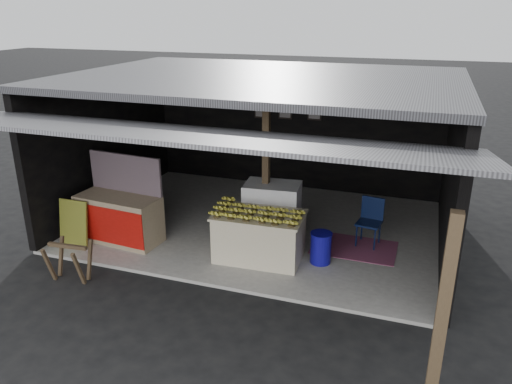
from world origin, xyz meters
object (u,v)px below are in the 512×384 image
at_px(neighbor_stall, 120,216).
at_px(plastic_chair, 371,217).
at_px(banana_table, 259,236).
at_px(water_barrel, 321,249).
at_px(white_crate, 272,212).
at_px(sawhorse, 69,258).

height_order(neighbor_stall, plastic_chair, neighbor_stall).
distance_m(banana_table, plastic_chair, 2.13).
distance_m(water_barrel, plastic_chair, 1.27).
height_order(banana_table, white_crate, white_crate).
relative_size(white_crate, plastic_chair, 1.26).
distance_m(white_crate, sawhorse, 3.60).
height_order(neighbor_stall, water_barrel, neighbor_stall).
distance_m(white_crate, neighbor_stall, 2.84).
bearing_deg(white_crate, neighbor_stall, -166.26).
relative_size(banana_table, sawhorse, 2.28).
bearing_deg(water_barrel, white_crate, 151.06).
bearing_deg(banana_table, white_crate, 88.49).
bearing_deg(water_barrel, plastic_chair, 55.87).
relative_size(banana_table, neighbor_stall, 0.97).
bearing_deg(neighbor_stall, plastic_chair, 21.99).
bearing_deg(plastic_chair, white_crate, -157.17).
xyz_separation_m(banana_table, water_barrel, (1.05, 0.20, -0.16)).
distance_m(white_crate, water_barrel, 1.25).
bearing_deg(plastic_chair, water_barrel, -115.43).
xyz_separation_m(water_barrel, plastic_chair, (0.70, 1.03, 0.26)).
bearing_deg(water_barrel, neighbor_stall, -174.69).
xyz_separation_m(banana_table, plastic_chair, (1.74, 1.22, 0.10)).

